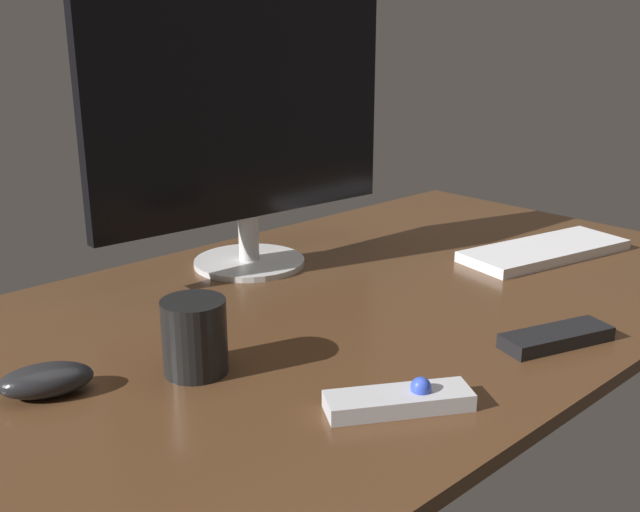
% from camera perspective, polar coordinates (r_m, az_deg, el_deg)
% --- Properties ---
extents(desk, '(1.40, 0.84, 0.02)m').
position_cam_1_polar(desk, '(1.25, 3.96, -3.30)').
color(desk, '#4C301C').
rests_on(desk, ground).
extents(monitor, '(0.60, 0.21, 0.48)m').
position_cam_1_polar(monitor, '(1.34, -5.72, 10.13)').
color(monitor, silver).
rests_on(monitor, desk).
extents(keyboard, '(0.37, 0.19, 0.02)m').
position_cam_1_polar(keyboard, '(1.51, 16.76, 0.39)').
color(keyboard, white).
rests_on(keyboard, desk).
extents(computer_mouse, '(0.13, 0.10, 0.04)m').
position_cam_1_polar(computer_mouse, '(0.98, -20.15, -8.87)').
color(computer_mouse, black).
rests_on(computer_mouse, desk).
extents(media_remote, '(0.18, 0.13, 0.04)m').
position_cam_1_polar(media_remote, '(0.90, 6.15, -10.84)').
color(media_remote, '#B7B7BC').
rests_on(media_remote, desk).
extents(tv_remote, '(0.18, 0.10, 0.02)m').
position_cam_1_polar(tv_remote, '(1.11, 17.58, -5.93)').
color(tv_remote, black).
rests_on(tv_remote, desk).
extents(coffee_mug, '(0.08, 0.08, 0.10)m').
position_cam_1_polar(coffee_mug, '(0.98, -9.54, -6.07)').
color(coffee_mug, black).
rests_on(coffee_mug, desk).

